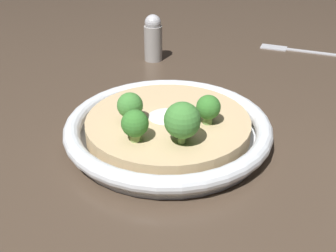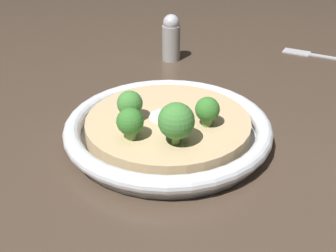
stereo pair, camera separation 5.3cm
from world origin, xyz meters
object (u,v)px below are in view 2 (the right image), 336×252
broccoli_right (176,121)px  broccoli_back_right (207,110)px  broccoli_front (130,104)px  pepper_shaker (171,38)px  fork_utensil (318,55)px  broccoli_front_right (130,122)px  risotto_bowl (168,128)px

broccoli_right → broccoli_back_right: bearing=115.4°
broccoli_front → pepper_shaker: (-0.25, 0.16, -0.01)m
pepper_shaker → broccoli_front: bearing=-32.3°
broccoli_front → fork_utensil: 0.45m
broccoli_front → broccoli_right: size_ratio=0.77×
broccoli_right → pepper_shaker: bearing=158.5°
pepper_shaker → broccoli_front_right: bearing=-30.3°
broccoli_back_right → broccoli_front: broccoli_front is taller
risotto_bowl → broccoli_front_right: size_ratio=6.95×
risotto_bowl → broccoli_right: size_ratio=5.28×
risotto_bowl → broccoli_front_right: bearing=-64.2°
broccoli_back_right → broccoli_front: (-0.05, -0.08, 0.00)m
broccoli_front_right → pepper_shaker: bearing=149.7°
broccoli_front_right → broccoli_back_right: bearing=86.4°
broccoli_right → fork_utensil: broccoli_right is taller
pepper_shaker → broccoli_back_right: bearing=-14.3°
broccoli_right → broccoli_front_right: 0.05m
broccoli_back_right → pepper_shaker: size_ratio=0.43×
broccoli_back_right → fork_utensil: bearing=121.3°
broccoli_front → broccoli_right: 0.08m
broccoli_front_right → fork_utensil: (-0.20, 0.43, -0.05)m
broccoli_front_right → fork_utensil: 0.48m
risotto_bowl → broccoli_back_right: 0.06m
broccoli_front → fork_utensil: bearing=110.7°
risotto_bowl → fork_utensil: risotto_bowl is taller
risotto_bowl → broccoli_right: 0.07m
broccoli_right → fork_utensil: 0.46m
risotto_bowl → fork_utensil: size_ratio=1.85×
broccoli_right → fork_utensil: bearing=120.6°
risotto_bowl → pepper_shaker: bearing=156.8°
broccoli_back_right → fork_utensil: (-0.21, 0.34, -0.05)m
broccoli_back_right → pepper_shaker: pepper_shaker is taller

